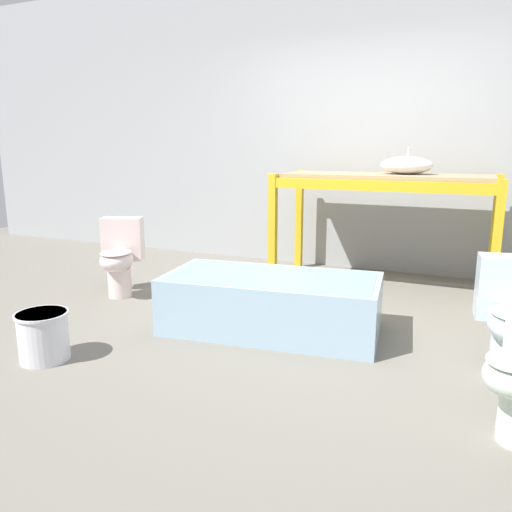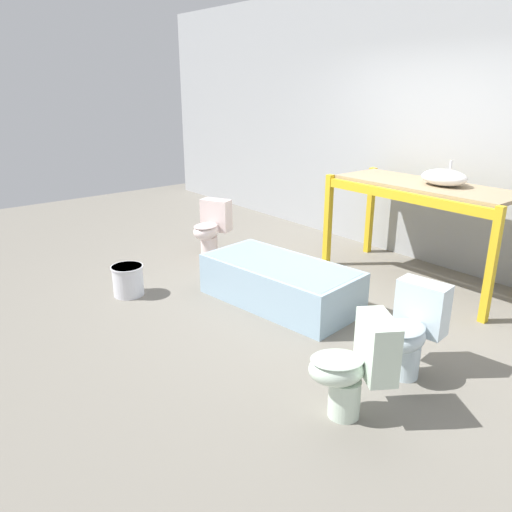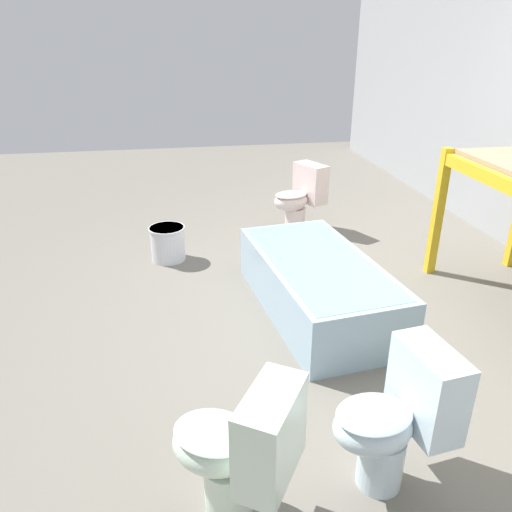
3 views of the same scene
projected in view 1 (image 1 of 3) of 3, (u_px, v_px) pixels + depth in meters
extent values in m
plane|color=slate|center=(305.00, 319.00, 3.89)|extent=(12.00, 12.00, 0.00)
cube|color=#9EA0A3|center=(365.00, 118.00, 5.20)|extent=(10.80, 0.08, 3.20)
cube|color=gold|center=(273.00, 230.00, 4.74)|extent=(0.07, 0.07, 1.07)
cube|color=gold|center=(496.00, 247.00, 3.97)|extent=(0.07, 0.07, 1.07)
cube|color=gold|center=(299.00, 220.00, 5.42)|extent=(0.07, 0.07, 1.07)
cube|color=gold|center=(494.00, 232.00, 4.65)|extent=(0.07, 0.07, 1.07)
cube|color=gold|center=(377.00, 186.00, 4.26)|extent=(1.93, 0.06, 0.09)
cube|color=gold|center=(392.00, 180.00, 4.94)|extent=(1.93, 0.06, 0.09)
cube|color=#998466|center=(386.00, 176.00, 4.59)|extent=(1.86, 0.69, 0.04)
ellipsoid|color=white|center=(406.00, 165.00, 4.52)|extent=(0.46, 0.35, 0.16)
cylinder|color=silver|center=(409.00, 152.00, 4.58)|extent=(0.02, 0.02, 0.08)
cube|color=#99B7CC|center=(271.00, 303.00, 3.61)|extent=(1.61, 0.92, 0.41)
cube|color=#829CAD|center=(271.00, 287.00, 3.59)|extent=(1.52, 0.83, 0.16)
cylinder|color=silver|center=(509.00, 357.00, 2.87)|extent=(0.21, 0.21, 0.26)
cube|color=silver|center=(509.00, 288.00, 2.97)|extent=(0.38, 0.22, 0.39)
cylinder|color=silver|center=(120.00, 282.00, 4.45)|extent=(0.21, 0.21, 0.26)
ellipsoid|color=silver|center=(117.00, 260.00, 4.34)|extent=(0.41, 0.44, 0.20)
ellipsoid|color=#BBA7A3|center=(116.00, 253.00, 4.33)|extent=(0.39, 0.42, 0.03)
cube|color=silver|center=(123.00, 239.00, 4.55)|extent=(0.40, 0.31, 0.39)
cylinder|color=silver|center=(43.00, 336.00, 3.12)|extent=(0.30, 0.30, 0.31)
cylinder|color=silver|center=(41.00, 314.00, 3.08)|extent=(0.32, 0.32, 0.02)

